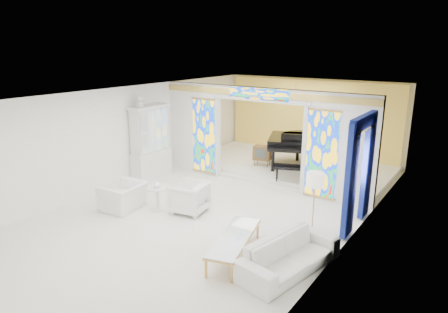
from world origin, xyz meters
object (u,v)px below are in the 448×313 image
Objects in this scene: sofa at (289,255)px; grand_piano at (299,141)px; armchair_right at (189,197)px; coffee_table at (234,238)px; china_cabinet at (150,143)px; armchair_left at (124,197)px; tv_console at (262,153)px.

grand_piano is at bearing 34.93° from sofa.
armchair_right reaches higher than coffee_table.
china_cabinet reaches higher than sofa.
sofa is 6.58m from grand_piano.
tv_console is (1.34, 5.03, 0.28)m from armchair_left.
armchair_left is 3.77m from coffee_table.
tv_console is at bearing 113.90° from coffee_table.
tv_console is at bearing 159.10° from armchair_left.
armchair_left reaches higher than coffee_table.
armchair_right is at bearing 150.74° from coffee_table.
sofa is at bearing 8.15° from coffee_table.
grand_piano is at bearing 103.00° from coffee_table.
armchair_right is at bearing -120.97° from grand_piano.
coffee_table is 6.37m from grand_piano.
grand_piano is at bearing 44.01° from china_cabinet.
grand_piano reaches higher than coffee_table.
sofa is 1.17m from coffee_table.
coffee_table is 3.02× the size of tv_console.
china_cabinet is 3.12× the size of armchair_right.
grand_piano is (0.78, 4.94, 0.62)m from armchair_right.
china_cabinet reaches higher than grand_piano.
armchair_left is (1.26, -2.31, -0.82)m from china_cabinet.
china_cabinet reaches higher than tv_console.
china_cabinet is at bearing 151.54° from coffee_table.
grand_piano is at bearing 152.08° from armchair_left.
grand_piano is at bearing 160.78° from armchair_right.
armchair_left is 1.23× the size of armchair_right.
china_cabinet is at bearing -157.95° from grand_piano.
tv_console reaches higher than armchair_left.
grand_piano is (2.32, 5.77, 0.67)m from armchair_left.
tv_console is at bearing 46.30° from china_cabinet.
armchair_right is 2.53m from coffee_table.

